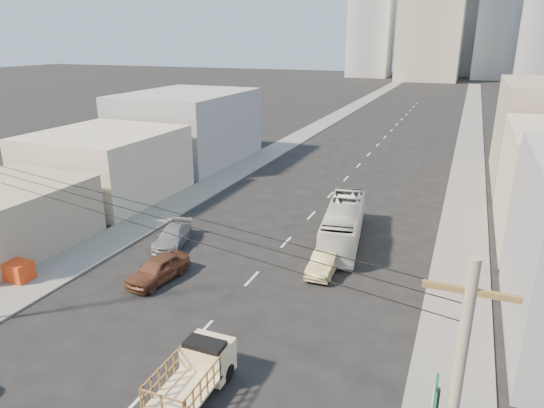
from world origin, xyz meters
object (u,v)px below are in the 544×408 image
Objects in this scene: sedan_brown at (158,269)px; sedan_grey at (173,236)px; crate_stack at (16,270)px; flatbed_pickup at (195,371)px; city_bus at (343,224)px; sedan_tan at (325,262)px.

sedan_grey is at bearing 121.32° from sedan_brown.
sedan_brown is 8.50m from crate_stack.
flatbed_pickup is 15.66m from crate_stack.
crate_stack is (-15.00, 4.49, -0.40)m from flatbed_pickup.
city_bus is 2.27× the size of sedan_brown.
sedan_brown is (-8.88, -9.90, -0.65)m from city_bus.
sedan_grey is (-9.25, 12.58, -0.43)m from flatbed_pickup.
city_bus is (1.74, 17.63, 0.31)m from flatbed_pickup.
city_bus is at bearing 38.14° from crate_stack.
sedan_tan is (0.11, -5.02, -0.72)m from city_bus.
flatbed_pickup reaches higher than crate_stack.
sedan_grey is at bearing -163.43° from city_bus.
flatbed_pickup is 2.45× the size of crate_stack.
city_bus is at bearing 55.91° from sedan_brown.
sedan_tan is 11.10m from sedan_grey.
city_bus is at bearing 84.37° from flatbed_pickup.
flatbed_pickup reaches higher than sedan_brown.
sedan_tan is (1.85, 12.61, -0.41)m from flatbed_pickup.
sedan_brown is 0.97× the size of sedan_grey.
sedan_brown is 10.23m from sedan_tan.
city_bus is 13.31m from sedan_brown.
sedan_grey is at bearing 126.32° from flatbed_pickup.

